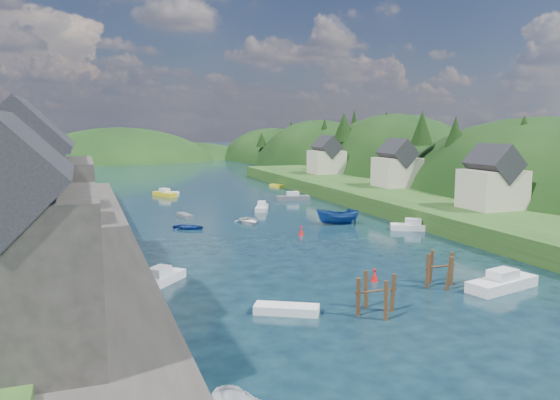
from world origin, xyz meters
name	(u,v)px	position (x,y,z in m)	size (l,w,h in m)	color
ground	(233,207)	(0.00, 50.00, 0.00)	(600.00, 600.00, 0.00)	black
hillside_right	(392,213)	(45.00, 75.00, -7.41)	(36.00, 245.56, 48.00)	black
far_hills	(151,188)	(1.22, 174.01, -10.80)	(103.00, 68.00, 44.00)	black
hill_trees	(215,136)	(0.70, 64.76, 11.07)	(90.72, 148.12, 12.82)	black
quay_left	(72,254)	(-24.00, 20.00, 1.00)	(12.00, 110.00, 2.00)	#2D2B28
quayside_buildings	(33,215)	(-26.00, 6.39, 7.09)	(8.00, 35.84, 12.90)	#2D2B28
boat_sheds	(55,188)	(-26.00, 39.00, 5.27)	(7.00, 21.00, 7.50)	#2D2D30
terrace_right	(401,200)	(25.00, 40.00, 1.20)	(16.00, 120.00, 2.40)	#234719
right_bank_cottages	(391,167)	(28.00, 48.33, 5.84)	(9.00, 59.24, 8.41)	beige
piling_cluster_near	(376,298)	(-3.64, -1.76, 1.11)	(3.31, 3.08, 3.35)	#382314
piling_cluster_far	(440,273)	(4.60, 2.18, 1.13)	(2.84, 2.68, 3.41)	#382314
channel_buoy_near	(374,276)	(0.30, 5.30, 0.48)	(0.70, 0.70, 1.10)	#B30E0E
channel_buoy_far	(301,231)	(1.73, 25.33, 0.48)	(0.70, 0.70, 1.10)	#B30E0E
moored_boats	(306,240)	(0.20, 20.05, 0.63)	(38.50, 93.39, 2.23)	#52555D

